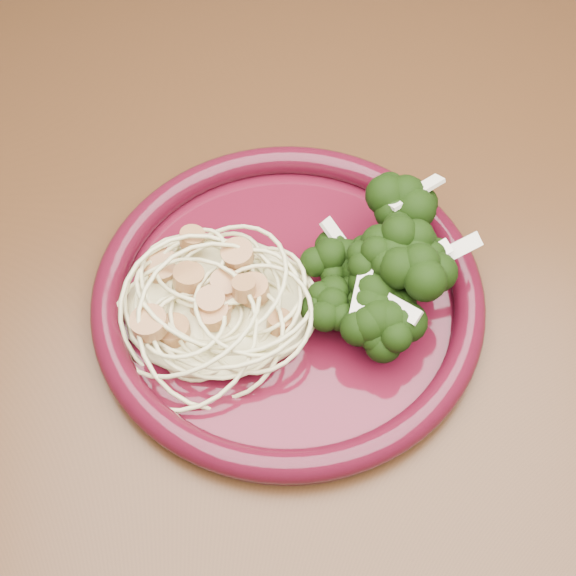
# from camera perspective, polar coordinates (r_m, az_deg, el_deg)

# --- Properties ---
(dining_table) EXTENTS (1.20, 0.80, 0.75)m
(dining_table) POSITION_cam_1_polar(r_m,az_deg,el_deg) (0.69, -4.99, -1.90)
(dining_table) COLOR #472814
(dining_table) RESTS_ON ground
(dinner_plate) EXTENTS (0.30, 0.30, 0.02)m
(dinner_plate) POSITION_cam_1_polar(r_m,az_deg,el_deg) (0.56, -0.00, -0.56)
(dinner_plate) COLOR #470B19
(dinner_plate) RESTS_ON dining_table
(spaghetti_pile) EXTENTS (0.15, 0.13, 0.03)m
(spaghetti_pile) POSITION_cam_1_polar(r_m,az_deg,el_deg) (0.55, -4.91, -0.71)
(spaghetti_pile) COLOR beige
(spaghetti_pile) RESTS_ON dinner_plate
(scallop_cluster) EXTENTS (0.13, 0.13, 0.04)m
(scallop_cluster) POSITION_cam_1_polar(r_m,az_deg,el_deg) (0.52, -5.18, 1.37)
(scallop_cluster) COLOR tan
(scallop_cluster) RESTS_ON spaghetti_pile
(broccoli_pile) EXTENTS (0.11, 0.16, 0.05)m
(broccoli_pile) POSITION_cam_1_polar(r_m,az_deg,el_deg) (0.55, 5.97, 1.67)
(broccoli_pile) COLOR black
(broccoli_pile) RESTS_ON dinner_plate
(onion_garnish) EXTENTS (0.08, 0.11, 0.05)m
(onion_garnish) POSITION_cam_1_polar(r_m,az_deg,el_deg) (0.53, 6.28, 3.73)
(onion_garnish) COLOR #ECE4CB
(onion_garnish) RESTS_ON broccoli_pile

